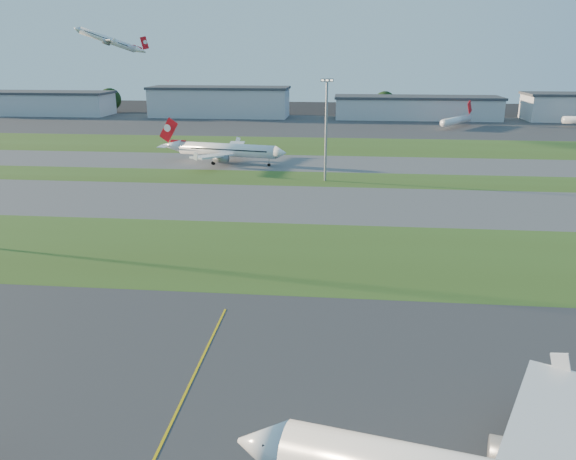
# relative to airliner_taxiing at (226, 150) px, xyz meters

# --- Properties ---
(grass_strip_a) EXTENTS (300.00, 34.00, 0.01)m
(grass_strip_a) POSITION_rel_airliner_taxiing_xyz_m (15.31, -76.42, -4.12)
(grass_strip_a) COLOR #38501A
(grass_strip_a) RESTS_ON ground
(taxiway_a) EXTENTS (300.00, 32.00, 0.01)m
(taxiway_a) POSITION_rel_airliner_taxiing_xyz_m (15.31, -43.42, -4.12)
(taxiway_a) COLOR #515154
(taxiway_a) RESTS_ON ground
(grass_strip_b) EXTENTS (300.00, 18.00, 0.01)m
(grass_strip_b) POSITION_rel_airliner_taxiing_xyz_m (15.31, -18.42, -4.12)
(grass_strip_b) COLOR #38501A
(grass_strip_b) RESTS_ON ground
(taxiway_b) EXTENTS (300.00, 26.00, 0.01)m
(taxiway_b) POSITION_rel_airliner_taxiing_xyz_m (15.31, 3.58, -4.12)
(taxiway_b) COLOR #515154
(taxiway_b) RESTS_ON ground
(grass_strip_c) EXTENTS (300.00, 40.00, 0.01)m
(grass_strip_c) POSITION_rel_airliner_taxiing_xyz_m (15.31, 36.58, -4.12)
(grass_strip_c) COLOR #38501A
(grass_strip_c) RESTS_ON ground
(apron_far) EXTENTS (400.00, 80.00, 0.01)m
(apron_far) POSITION_rel_airliner_taxiing_xyz_m (15.31, 96.58, -4.12)
(apron_far) COLOR #333335
(apron_far) RESTS_ON ground
(airliner_taxiing) EXTENTS (37.23, 31.28, 11.74)m
(airliner_taxiing) POSITION_rel_airliner_taxiing_xyz_m (0.00, 0.00, 0.00)
(airliner_taxiing) COLOR white
(airliner_taxiing) RESTS_ON ground
(airliner_departing) EXTENTS (26.24, 22.35, 8.76)m
(airliner_departing) POSITION_rel_airliner_taxiing_xyz_m (-64.44, 74.73, 32.67)
(airliner_departing) COLOR white
(mini_jet_near) EXTENTS (17.69, 24.52, 9.48)m
(mini_jet_near) POSITION_rel_airliner_taxiing_xyz_m (84.07, 93.49, -0.84)
(mini_jet_near) COLOR white
(mini_jet_near) RESTS_ON ground
(light_mast_centre) EXTENTS (3.20, 0.70, 25.80)m
(light_mast_centre) POSITION_rel_airliner_taxiing_xyz_m (30.31, -20.42, 10.69)
(light_mast_centre) COLOR gray
(light_mast_centre) RESTS_ON ground
(hangar_far_west) EXTENTS (91.80, 23.00, 12.20)m
(hangar_far_west) POSITION_rel_airliner_taxiing_xyz_m (-134.69, 126.58, 2.02)
(hangar_far_west) COLOR #A2A4AA
(hangar_far_west) RESTS_ON ground
(hangar_west) EXTENTS (71.40, 23.00, 15.20)m
(hangar_west) POSITION_rel_airliner_taxiing_xyz_m (-29.69, 126.58, 3.52)
(hangar_west) COLOR #A2A4AA
(hangar_west) RESTS_ON ground
(hangar_east) EXTENTS (81.60, 23.00, 11.20)m
(hangar_east) POSITION_rel_airliner_taxiing_xyz_m (70.31, 126.58, 1.51)
(hangar_east) COLOR #A2A4AA
(hangar_east) RESTS_ON ground
(tree_west) EXTENTS (12.10, 12.10, 13.20)m
(tree_west) POSITION_rel_airliner_taxiing_xyz_m (-94.69, 141.58, 3.02)
(tree_west) COLOR black
(tree_west) RESTS_ON ground
(tree_mid_west) EXTENTS (9.90, 9.90, 10.80)m
(tree_mid_west) POSITION_rel_airliner_taxiing_xyz_m (-4.69, 137.58, 1.71)
(tree_mid_west) COLOR black
(tree_mid_west) RESTS_ON ground
(tree_mid_east) EXTENTS (11.55, 11.55, 12.60)m
(tree_mid_east) POSITION_rel_airliner_taxiing_xyz_m (55.31, 140.58, 2.69)
(tree_mid_east) COLOR black
(tree_mid_east) RESTS_ON ground
(tree_east) EXTENTS (10.45, 10.45, 11.40)m
(tree_east) POSITION_rel_airliner_taxiing_xyz_m (130.31, 138.58, 2.04)
(tree_east) COLOR black
(tree_east) RESTS_ON ground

